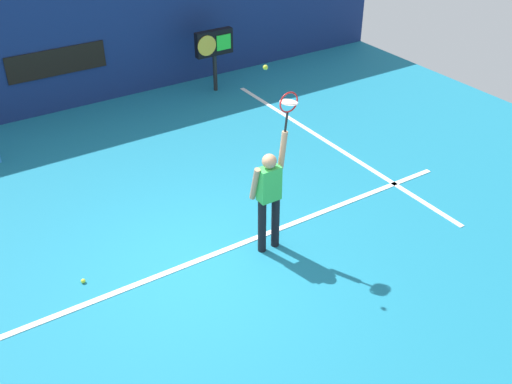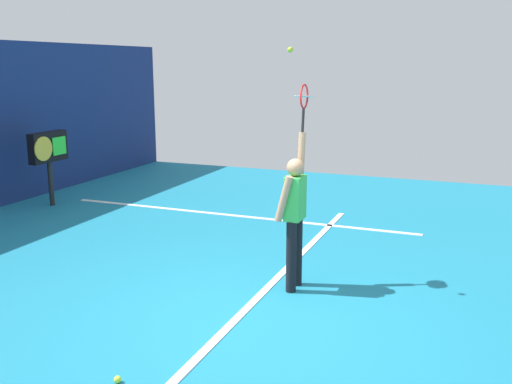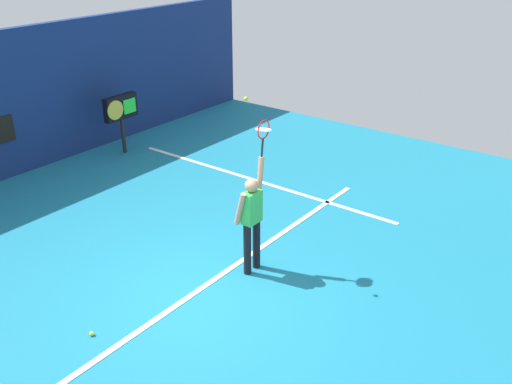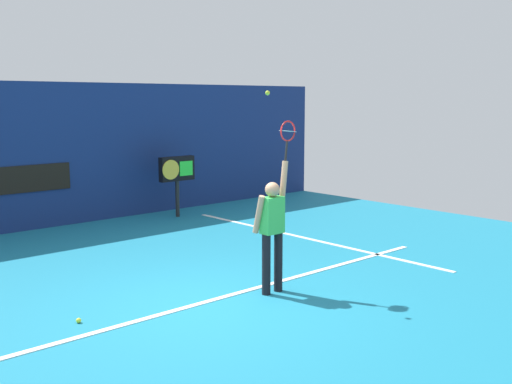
% 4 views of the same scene
% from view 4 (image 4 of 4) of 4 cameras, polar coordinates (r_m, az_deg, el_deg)
% --- Properties ---
extents(ground_plane, '(18.00, 18.00, 0.00)m').
position_cam_4_polar(ground_plane, '(8.87, -4.48, -10.46)').
color(ground_plane, teal).
extents(back_wall, '(18.00, 0.20, 3.29)m').
position_cam_4_polar(back_wall, '(14.39, -21.25, 3.06)').
color(back_wall, navy).
rests_on(back_wall, ground_plane).
extents(sponsor_banner_center, '(2.20, 0.03, 0.60)m').
position_cam_4_polar(sponsor_banner_center, '(14.33, -20.97, 1.11)').
color(sponsor_banner_center, black).
extents(court_baseline, '(10.00, 0.10, 0.01)m').
position_cam_4_polar(court_baseline, '(8.95, -4.92, -10.25)').
color(court_baseline, white).
rests_on(court_baseline, ground_plane).
extents(court_sideline, '(0.10, 7.00, 0.01)m').
position_cam_4_polar(court_sideline, '(12.95, 4.50, -4.28)').
color(court_sideline, white).
rests_on(court_sideline, ground_plane).
extents(tennis_player, '(0.55, 0.31, 1.99)m').
position_cam_4_polar(tennis_player, '(9.12, 1.52, -3.30)').
color(tennis_player, black).
rests_on(tennis_player, ground_plane).
extents(tennis_racket, '(0.35, 0.27, 0.62)m').
position_cam_4_polar(tennis_racket, '(9.15, 2.97, 5.48)').
color(tennis_racket, black).
extents(tennis_ball, '(0.07, 0.07, 0.07)m').
position_cam_4_polar(tennis_ball, '(8.95, 1.09, 9.22)').
color(tennis_ball, '#CCE033').
extents(scoreboard_clock, '(0.96, 0.20, 1.50)m').
position_cam_4_polar(scoreboard_clock, '(15.20, -7.39, 1.96)').
color(scoreboard_clock, black).
rests_on(scoreboard_clock, ground_plane).
extents(spare_ball, '(0.07, 0.07, 0.07)m').
position_cam_4_polar(spare_ball, '(8.49, -16.21, -11.43)').
color(spare_ball, '#CCE033').
rests_on(spare_ball, ground_plane).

